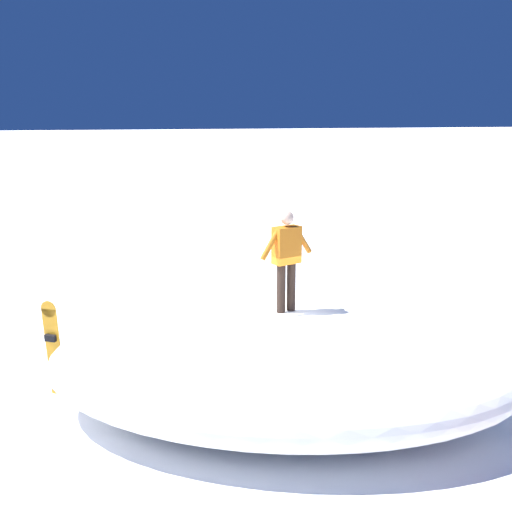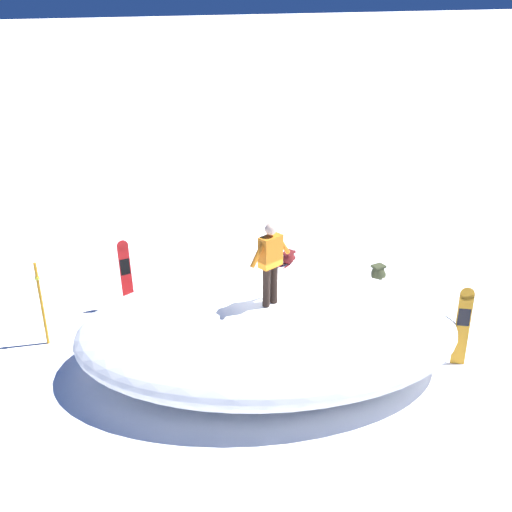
% 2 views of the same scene
% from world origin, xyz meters
% --- Properties ---
extents(ground, '(240.00, 240.00, 0.00)m').
position_xyz_m(ground, '(0.00, 0.00, 0.00)').
color(ground, white).
extents(snow_mound, '(6.32, 8.45, 1.59)m').
position_xyz_m(snow_mound, '(0.30, -0.39, 0.80)').
color(snow_mound, white).
rests_on(snow_mound, ground).
extents(snowboarder_standing, '(0.48, 0.94, 1.62)m').
position_xyz_m(snowboarder_standing, '(0.60, -0.48, 2.52)').
color(snowboarder_standing, black).
rests_on(snowboarder_standing, snow_mound).
extents(snowboard_primary_upright, '(0.20, 0.29, 1.74)m').
position_xyz_m(snowboard_primary_upright, '(-2.96, -2.67, 0.90)').
color(snowboard_primary_upright, red).
rests_on(snowboard_primary_upright, ground).
extents(snowboard_secondary_upright, '(0.25, 0.31, 1.70)m').
position_xyz_m(snowboard_secondary_upright, '(1.53, 3.27, 0.88)').
color(snowboard_secondary_upright, orange).
rests_on(snowboard_secondary_upright, ground).
extents(backpack_near, '(0.52, 0.62, 0.36)m').
position_xyz_m(backpack_near, '(-3.92, 1.85, 0.18)').
color(backpack_near, maroon).
rests_on(backpack_near, ground).
extents(backpack_far, '(0.36, 0.59, 0.46)m').
position_xyz_m(backpack_far, '(-2.17, 3.61, 0.23)').
color(backpack_far, '#383D23').
rests_on(backpack_far, ground).
extents(trail_marker_pole, '(0.10, 0.10, 1.91)m').
position_xyz_m(trail_marker_pole, '(-2.05, -4.55, 1.00)').
color(trail_marker_pole, orange).
rests_on(trail_marker_pole, ground).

